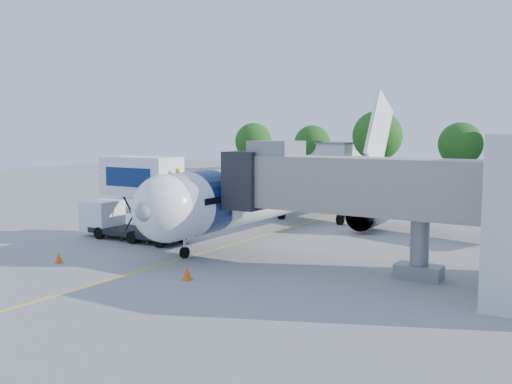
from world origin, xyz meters
The scene contains 14 objects.
ground centered at (0.00, 0.00, 0.00)m, with size 160.00×160.00×0.00m, color gray.
guidance_line centered at (0.00, 0.00, 0.01)m, with size 0.15×70.00×0.01m, color yellow.
taxiway_strip centered at (0.00, 42.00, 0.00)m, with size 120.00×10.00×0.01m, color #59595B.
aircraft centered at (0.00, 4.12, 2.95)m, with size 34.17×37.73×11.35m.
jet_bridge centered at (7.99, -7.00, 4.34)m, with size 13.90×3.20×6.60m.
catering_hiloader centered at (-6.27, -7.00, 2.76)m, with size 8.50×2.44×5.50m.
ground_tug centered at (1.83, -15.98, 0.75)m, with size 3.88×2.49×1.44m.
safety_cone_a centered at (3.17, -13.17, 0.35)m, with size 0.45×0.45×0.72m.
safety_cone_b centered at (-5.00, -14.10, 0.29)m, with size 0.39×0.39×0.61m.
outbuilding_left centered at (-28.00, 60.00, 2.66)m, with size 18.40×8.40×5.30m.
tree_a centered at (-37.50, 56.23, 5.34)m, with size 6.91×6.91×8.81m.
tree_b centered at (-26.34, 58.51, 5.05)m, with size 6.54×6.54×8.33m.
tree_c centered at (-13.76, 57.53, 6.46)m, with size 8.35×8.35×10.64m.
tree_d centered at (-0.27, 57.39, 5.23)m, with size 6.76×6.76×8.62m.
Camera 1 is at (20.30, -33.98, 7.07)m, focal length 40.00 mm.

